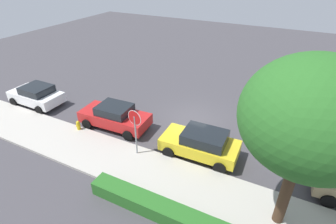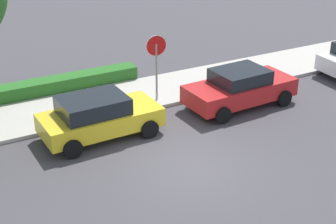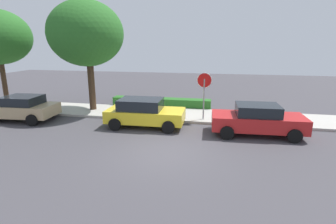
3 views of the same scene
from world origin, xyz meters
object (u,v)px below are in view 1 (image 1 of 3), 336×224
object	(u,v)px
fire_hydrant	(78,126)
parked_car_yellow	(201,143)
parked_car_red	(115,116)
parked_car_white	(37,95)
stop_sign	(135,125)
street_tree_near_corner	(312,117)

from	to	relation	value
fire_hydrant	parked_car_yellow	bearing A→B (deg)	-170.49
parked_car_yellow	fire_hydrant	distance (m)	7.50
parked_car_red	parked_car_white	xyz separation A→B (m)	(6.70, 0.18, 0.00)
stop_sign	parked_car_red	xyz separation A→B (m)	(2.69, -1.73, -1.15)
stop_sign	parked_car_red	world-z (taller)	stop_sign
parked_car_red	stop_sign	bearing A→B (deg)	147.18
parked_car_white	street_tree_near_corner	size ratio (longest dim) A/B	0.56
street_tree_near_corner	parked_car_white	bearing A→B (deg)	-8.19
stop_sign	parked_car_yellow	bearing A→B (deg)	-152.76
parked_car_red	parked_car_yellow	distance (m)	5.69
stop_sign	fire_hydrant	size ratio (longest dim) A/B	3.86
street_tree_near_corner	fire_hydrant	bearing A→B (deg)	-5.64
parked_car_white	street_tree_near_corner	world-z (taller)	street_tree_near_corner
parked_car_red	street_tree_near_corner	size ratio (longest dim) A/B	0.64
parked_car_white	street_tree_near_corner	bearing A→B (deg)	171.81
stop_sign	fire_hydrant	world-z (taller)	stop_sign
parked_car_red	street_tree_near_corner	bearing A→B (deg)	165.50
stop_sign	parked_car_white	size ratio (longest dim) A/B	0.72
stop_sign	parked_car_white	xyz separation A→B (m)	(9.39, -1.55, -1.15)
parked_car_yellow	street_tree_near_corner	size ratio (longest dim) A/B	0.60
parked_car_yellow	street_tree_near_corner	world-z (taller)	street_tree_near_corner
stop_sign	street_tree_near_corner	size ratio (longest dim) A/B	0.40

